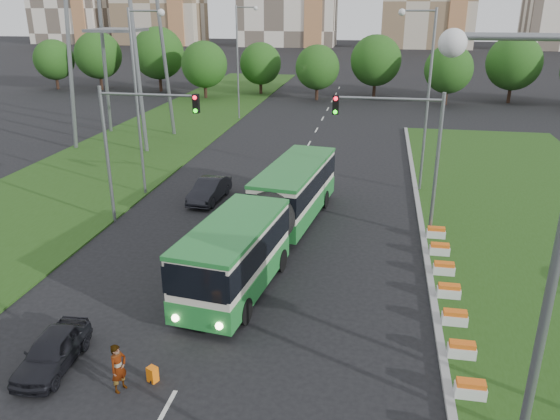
% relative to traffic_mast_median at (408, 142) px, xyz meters
% --- Properties ---
extents(ground, '(360.00, 360.00, 0.00)m').
position_rel_traffic_mast_median_xyz_m(ground, '(-4.78, -10.00, -5.35)').
color(ground, black).
rests_on(ground, ground).
extents(median_kerb, '(0.30, 60.00, 0.18)m').
position_rel_traffic_mast_median_xyz_m(median_kerb, '(1.27, -2.00, -5.26)').
color(median_kerb, gray).
rests_on(median_kerb, ground).
extents(left_verge, '(12.00, 110.00, 0.10)m').
position_rel_traffic_mast_median_xyz_m(left_verge, '(-22.78, 15.00, -5.30)').
color(left_verge, '#224513').
rests_on(left_verge, ground).
extents(lane_markings, '(0.20, 100.00, 0.01)m').
position_rel_traffic_mast_median_xyz_m(lane_markings, '(-7.78, 10.00, -5.35)').
color(lane_markings, silver).
rests_on(lane_markings, ground).
extents(flower_planters, '(1.10, 18.10, 0.60)m').
position_rel_traffic_mast_median_xyz_m(flower_planters, '(1.92, -9.20, -4.90)').
color(flower_planters, silver).
rests_on(flower_planters, grass_median).
extents(traffic_mast_median, '(5.76, 0.32, 8.00)m').
position_rel_traffic_mast_median_xyz_m(traffic_mast_median, '(0.00, 0.00, 0.00)').
color(traffic_mast_median, slate).
rests_on(traffic_mast_median, ground).
extents(traffic_mast_left, '(5.76, 0.32, 8.00)m').
position_rel_traffic_mast_median_xyz_m(traffic_mast_left, '(-15.16, -1.00, 0.00)').
color(traffic_mast_left, slate).
rests_on(traffic_mast_left, ground).
extents(street_lamps, '(36.00, 60.00, 12.00)m').
position_rel_traffic_mast_median_xyz_m(street_lamps, '(-7.78, 0.00, 0.65)').
color(street_lamps, slate).
rests_on(street_lamps, ground).
extents(tree_line, '(120.00, 8.00, 9.00)m').
position_rel_traffic_mast_median_xyz_m(tree_line, '(5.22, 45.00, -0.85)').
color(tree_line, '#1A4512').
rests_on(tree_line, ground).
extents(articulated_bus, '(2.80, 17.96, 2.96)m').
position_rel_traffic_mast_median_xyz_m(articulated_bus, '(-6.90, -2.98, -3.54)').
color(articulated_bus, beige).
rests_on(articulated_bus, ground).
extents(car_left_near, '(1.78, 3.91, 1.30)m').
position_rel_traffic_mast_median_xyz_m(car_left_near, '(-12.55, -14.40, -4.70)').
color(car_left_near, black).
rests_on(car_left_near, ground).
extents(car_left_far, '(1.91, 4.59, 1.48)m').
position_rel_traffic_mast_median_xyz_m(car_left_far, '(-12.24, 3.51, -4.61)').
color(car_left_far, black).
rests_on(car_left_far, ground).
extents(pedestrian, '(0.62, 0.75, 1.76)m').
position_rel_traffic_mast_median_xyz_m(pedestrian, '(-9.61, -15.17, -4.47)').
color(pedestrian, gray).
rests_on(pedestrian, ground).
extents(shopping_trolley, '(0.33, 0.35, 0.56)m').
position_rel_traffic_mast_median_xyz_m(shopping_trolley, '(-8.72, -14.56, -5.07)').
color(shopping_trolley, orange).
rests_on(shopping_trolley, ground).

